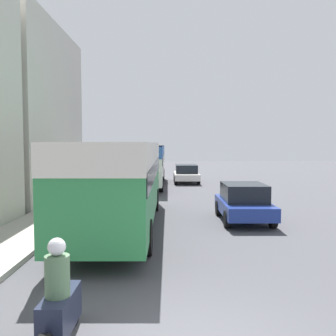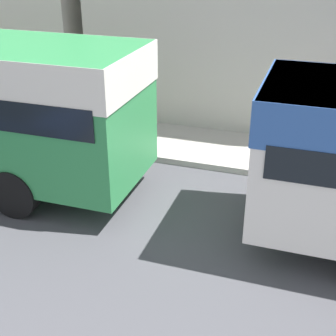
{
  "view_description": "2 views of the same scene",
  "coord_description": "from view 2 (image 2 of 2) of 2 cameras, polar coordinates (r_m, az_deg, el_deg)",
  "views": [
    {
      "loc": [
        -0.3,
        -5.23,
        3.08
      ],
      "look_at": [
        -0.24,
        18.76,
        1.51
      ],
      "focal_mm": 40.0,
      "sensor_mm": 36.0,
      "label": 1
    },
    {
      "loc": [
        5.64,
        17.06,
        4.96
      ],
      "look_at": [
        -1.95,
        14.54,
        0.97
      ],
      "focal_mm": 50.0,
      "sensor_mm": 36.0,
      "label": 2
    }
  ],
  "objects": []
}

